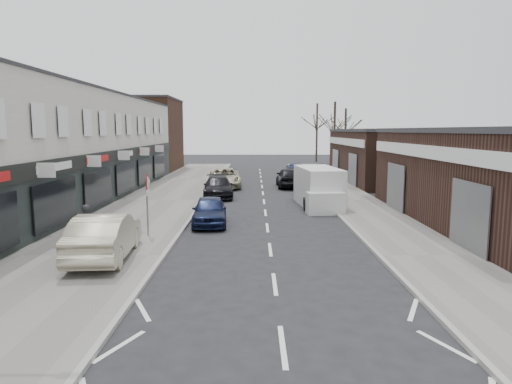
{
  "coord_description": "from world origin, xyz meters",
  "views": [
    {
      "loc": [
        -0.6,
        -7.24,
        4.6
      ],
      "look_at": [
        -0.56,
        7.49,
        2.6
      ],
      "focal_mm": 32.0,
      "sensor_mm": 36.0,
      "label": 1
    }
  ],
  "objects_px": {
    "warning_sign": "(148,187)",
    "pedestrian": "(87,225)",
    "white_van": "(319,188)",
    "sedan_on_pavement": "(105,236)",
    "parked_car_left_c": "(225,178)",
    "parked_car_left_a": "(210,211)",
    "parked_car_right_b": "(289,177)",
    "parked_car_right_a": "(311,184)",
    "parked_car_left_b": "(218,187)",
    "parked_car_right_c": "(295,170)"
  },
  "relations": [
    {
      "from": "warning_sign",
      "to": "pedestrian",
      "type": "distance_m",
      "value": 3.03
    },
    {
      "from": "white_van",
      "to": "sedan_on_pavement",
      "type": "height_order",
      "value": "white_van"
    },
    {
      "from": "sedan_on_pavement",
      "to": "parked_car_left_c",
      "type": "distance_m",
      "value": 21.33
    },
    {
      "from": "white_van",
      "to": "parked_car_left_a",
      "type": "relative_size",
      "value": 1.53
    },
    {
      "from": "parked_car_right_b",
      "to": "pedestrian",
      "type": "bearing_deg",
      "value": 64.07
    },
    {
      "from": "parked_car_right_a",
      "to": "pedestrian",
      "type": "bearing_deg",
      "value": 57.82
    },
    {
      "from": "warning_sign",
      "to": "sedan_on_pavement",
      "type": "bearing_deg",
      "value": -101.15
    },
    {
      "from": "white_van",
      "to": "parked_car_left_b",
      "type": "relative_size",
      "value": 1.26
    },
    {
      "from": "parked_car_right_b",
      "to": "parked_car_right_c",
      "type": "relative_size",
      "value": 1.08
    },
    {
      "from": "pedestrian",
      "to": "parked_car_left_b",
      "type": "height_order",
      "value": "pedestrian"
    },
    {
      "from": "white_van",
      "to": "parked_car_right_c",
      "type": "height_order",
      "value": "white_van"
    },
    {
      "from": "warning_sign",
      "to": "parked_car_left_a",
      "type": "height_order",
      "value": "warning_sign"
    },
    {
      "from": "parked_car_right_a",
      "to": "warning_sign",
      "type": "bearing_deg",
      "value": 59.54
    },
    {
      "from": "sedan_on_pavement",
      "to": "parked_car_left_a",
      "type": "height_order",
      "value": "sedan_on_pavement"
    },
    {
      "from": "parked_car_right_b",
      "to": "sedan_on_pavement",
      "type": "bearing_deg",
      "value": 68.64
    },
    {
      "from": "sedan_on_pavement",
      "to": "parked_car_right_c",
      "type": "height_order",
      "value": "sedan_on_pavement"
    },
    {
      "from": "sedan_on_pavement",
      "to": "parked_car_left_b",
      "type": "height_order",
      "value": "sedan_on_pavement"
    },
    {
      "from": "sedan_on_pavement",
      "to": "parked_car_left_b",
      "type": "distance_m",
      "value": 15.83
    },
    {
      "from": "pedestrian",
      "to": "parked_car_left_a",
      "type": "xyz_separation_m",
      "value": [
        4.28,
        4.74,
        -0.26
      ]
    },
    {
      "from": "sedan_on_pavement",
      "to": "pedestrian",
      "type": "relative_size",
      "value": 2.94
    },
    {
      "from": "warning_sign",
      "to": "parked_car_left_c",
      "type": "xyz_separation_m",
      "value": [
        2.12,
        17.57,
        -1.43
      ]
    },
    {
      "from": "warning_sign",
      "to": "parked_car_left_a",
      "type": "xyz_separation_m",
      "value": [
        2.34,
        2.77,
        -1.51
      ]
    },
    {
      "from": "warning_sign",
      "to": "parked_car_left_b",
      "type": "xyz_separation_m",
      "value": [
        2.03,
        12.02,
        -1.49
      ]
    },
    {
      "from": "warning_sign",
      "to": "parked_car_left_b",
      "type": "distance_m",
      "value": 12.28
    },
    {
      "from": "sedan_on_pavement",
      "to": "parked_car_right_c",
      "type": "relative_size",
      "value": 1.08
    },
    {
      "from": "sedan_on_pavement",
      "to": "parked_car_left_c",
      "type": "relative_size",
      "value": 0.87
    },
    {
      "from": "white_van",
      "to": "parked_car_right_b",
      "type": "height_order",
      "value": "white_van"
    },
    {
      "from": "sedan_on_pavement",
      "to": "parked_car_right_b",
      "type": "bearing_deg",
      "value": -115.32
    },
    {
      "from": "parked_car_left_a",
      "to": "parked_car_left_c",
      "type": "xyz_separation_m",
      "value": [
        -0.22,
        14.8,
        0.09
      ]
    },
    {
      "from": "parked_car_right_b",
      "to": "parked_car_right_c",
      "type": "bearing_deg",
      "value": -98.54
    },
    {
      "from": "sedan_on_pavement",
      "to": "parked_car_right_c",
      "type": "bearing_deg",
      "value": -111.6
    },
    {
      "from": "warning_sign",
      "to": "parked_car_right_c",
      "type": "bearing_deg",
      "value": 72.08
    },
    {
      "from": "white_van",
      "to": "parked_car_right_c",
      "type": "relative_size",
      "value": 1.38
    },
    {
      "from": "parked_car_left_a",
      "to": "parked_car_left_b",
      "type": "distance_m",
      "value": 9.25
    },
    {
      "from": "parked_car_left_c",
      "to": "parked_car_right_a",
      "type": "bearing_deg",
      "value": -36.13
    },
    {
      "from": "warning_sign",
      "to": "parked_car_right_c",
      "type": "distance_m",
      "value": 28.18
    },
    {
      "from": "warning_sign",
      "to": "white_van",
      "type": "distance_m",
      "value": 11.88
    },
    {
      "from": "white_van",
      "to": "sedan_on_pavement",
      "type": "xyz_separation_m",
      "value": [
        -9.16,
        -11.84,
        -0.18
      ]
    },
    {
      "from": "pedestrian",
      "to": "parked_car_right_c",
      "type": "xyz_separation_m",
      "value": [
        10.59,
        28.73,
        -0.3
      ]
    },
    {
      "from": "white_van",
      "to": "parked_car_left_c",
      "type": "xyz_separation_m",
      "value": [
        -6.34,
        9.3,
        -0.33
      ]
    },
    {
      "from": "parked_car_left_a",
      "to": "parked_car_right_c",
      "type": "relative_size",
      "value": 0.9
    },
    {
      "from": "warning_sign",
      "to": "parked_car_right_b",
      "type": "height_order",
      "value": "warning_sign"
    },
    {
      "from": "parked_car_left_b",
      "to": "parked_car_right_a",
      "type": "xyz_separation_m",
      "value": [
        6.63,
        1.42,
        0.01
      ]
    },
    {
      "from": "warning_sign",
      "to": "parked_car_right_b",
      "type": "xyz_separation_m",
      "value": [
        7.36,
        17.58,
        -1.37
      ]
    },
    {
      "from": "parked_car_left_b",
      "to": "parked_car_left_c",
      "type": "bearing_deg",
      "value": 84.48
    },
    {
      "from": "sedan_on_pavement",
      "to": "pedestrian",
      "type": "distance_m",
      "value": 2.02
    },
    {
      "from": "parked_car_left_a",
      "to": "parked_car_left_b",
      "type": "height_order",
      "value": "parked_car_left_b"
    },
    {
      "from": "parked_car_left_a",
      "to": "parked_car_right_b",
      "type": "distance_m",
      "value": 15.63
    },
    {
      "from": "parked_car_left_b",
      "to": "white_van",
      "type": "bearing_deg",
      "value": -34.85
    },
    {
      "from": "parked_car_left_c",
      "to": "warning_sign",
      "type": "bearing_deg",
      "value": -100.7
    }
  ]
}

